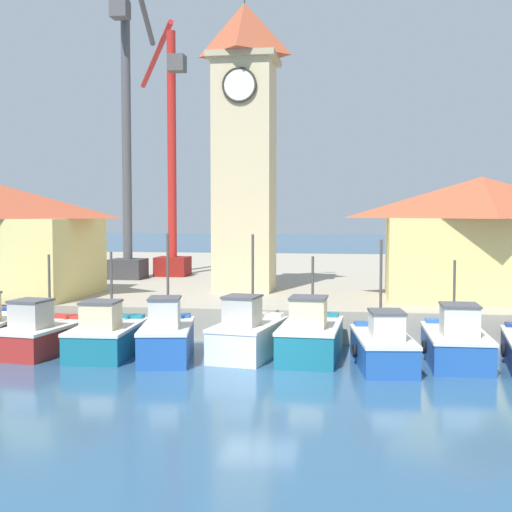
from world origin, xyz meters
TOP-DOWN VIEW (x-y plane):
  - ground_plane at (0.00, 0.00)m, footprint 300.00×300.00m
  - quay_wharf at (0.00, 26.20)m, footprint 120.00×40.00m
  - fishing_boat_left_outer at (-8.95, 2.88)m, footprint 2.62×4.53m
  - fishing_boat_left_inner at (-6.30, 2.86)m, footprint 2.38×4.53m
  - fishing_boat_mid_left at (-3.84, 2.47)m, footprint 2.49×4.45m
  - fishing_boat_center at (-0.93, 3.35)m, footprint 2.66×4.44m
  - fishing_boat_mid_right at (1.42, 3.41)m, footprint 2.32×4.69m
  - fishing_boat_right_inner at (4.05, 2.46)m, footprint 2.42×4.92m
  - fishing_boat_right_outer at (6.66, 3.32)m, footprint 2.24×4.78m
  - clock_tower at (-2.72, 13.27)m, footprint 3.42×3.42m
  - warehouse_right at (8.74, 11.31)m, footprint 8.98×6.13m
  - port_crane_near at (-10.87, 18.95)m, footprint 2.00×9.90m
  - port_crane_far at (-8.79, 21.17)m, footprint 5.30×8.45m

SIDE VIEW (x-z plane):
  - ground_plane at x=0.00m, z-range 0.00..0.00m
  - quay_wharf at x=0.00m, z-range 0.00..1.38m
  - fishing_boat_right_inner at x=4.05m, z-range -1.51..2.94m
  - fishing_boat_left_outer at x=-8.95m, z-range -1.17..2.61m
  - fishing_boat_left_inner at x=-6.30m, z-range -1.21..2.69m
  - fishing_boat_right_outer at x=6.66m, z-range -1.09..2.59m
  - fishing_boat_mid_right at x=1.42m, z-range -1.06..2.71m
  - fishing_boat_center at x=-0.93m, z-range -1.48..3.12m
  - fishing_boat_mid_left at x=-3.84m, z-range -1.50..3.15m
  - warehouse_right at x=8.74m, z-range 1.46..7.15m
  - port_crane_far at x=-8.79m, z-range -0.62..15.42m
  - port_crane_near at x=-10.87m, z-range -1.30..19.18m
  - clock_tower at x=-2.72m, z-range 1.00..17.20m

